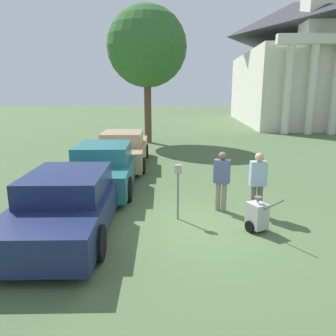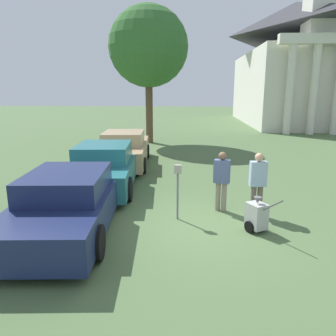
% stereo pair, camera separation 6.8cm
% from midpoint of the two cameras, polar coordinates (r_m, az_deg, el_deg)
% --- Properties ---
extents(ground_plane, '(120.00, 120.00, 0.00)m').
position_cam_midpoint_polar(ground_plane, '(8.24, 4.25, -9.80)').
color(ground_plane, '#4C663D').
extents(parked_car_navy, '(2.37, 5.38, 1.42)m').
position_cam_midpoint_polar(parked_car_navy, '(8.18, -16.41, -5.51)').
color(parked_car_navy, '#19234C').
rests_on(parked_car_navy, ground_plane).
extents(parked_car_teal, '(2.33, 5.03, 1.51)m').
position_cam_midpoint_polar(parked_car_teal, '(11.27, -10.70, 0.18)').
color(parked_car_teal, '#23666B').
rests_on(parked_car_teal, ground_plane).
extents(parked_car_tan, '(2.30, 5.14, 1.50)m').
position_cam_midpoint_polar(parked_car_tan, '(14.53, -7.46, 3.20)').
color(parked_car_tan, tan).
rests_on(parked_car_tan, ground_plane).
extents(parking_meter, '(0.18, 0.09, 1.43)m').
position_cam_midpoint_polar(parking_meter, '(8.24, 1.95, -2.43)').
color(parking_meter, slate).
rests_on(parking_meter, ground_plane).
extents(person_worker, '(0.47, 0.34, 1.65)m').
position_cam_midpoint_polar(person_worker, '(8.97, 9.53, -1.71)').
color(person_worker, gray).
rests_on(person_worker, ground_plane).
extents(person_supervisor, '(0.43, 0.25, 1.69)m').
position_cam_midpoint_polar(person_supervisor, '(8.82, 15.57, -2.11)').
color(person_supervisor, '#665B4C').
rests_on(person_supervisor, ground_plane).
extents(equipment_cart, '(0.66, 0.95, 1.00)m').
position_cam_midpoint_polar(equipment_cart, '(8.01, 15.42, -7.99)').
color(equipment_cart, '#B2B2AD').
rests_on(equipment_cart, ground_plane).
extents(church, '(8.78, 18.05, 21.52)m').
position_cam_midpoint_polar(church, '(35.31, 20.95, 16.95)').
color(church, silver).
rests_on(church, ground_plane).
extents(shade_tree, '(4.74, 4.74, 8.12)m').
position_cam_midpoint_polar(shade_tree, '(20.75, -3.33, 20.27)').
color(shade_tree, brown).
rests_on(shade_tree, ground_plane).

